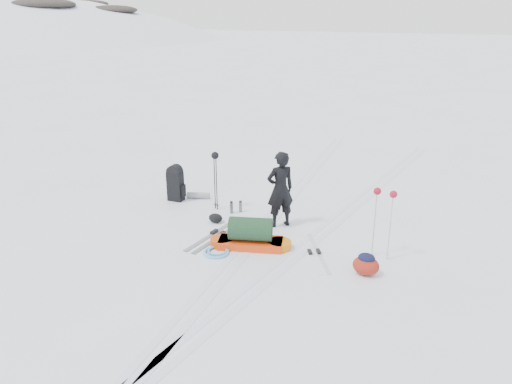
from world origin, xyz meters
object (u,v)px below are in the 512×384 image
Objects in this scene: expedition_rucksack at (178,184)px; skier at (280,189)px; ski_poles_black at (215,163)px; pulk_sled at (251,236)px.

skier is at bearing -11.87° from expedition_rucksack.
skier reaches higher than ski_poles_black.
skier is 2.99m from expedition_rucksack.
expedition_rucksack is at bearing 148.33° from ski_poles_black.
expedition_rucksack reaches higher than pulk_sled.
ski_poles_black reaches higher than pulk_sled.
skier is at bearing 66.48° from pulk_sled.
skier is 1.40m from pulk_sled.
ski_poles_black is (-1.76, 0.29, 0.32)m from skier.
skier reaches higher than expedition_rucksack.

